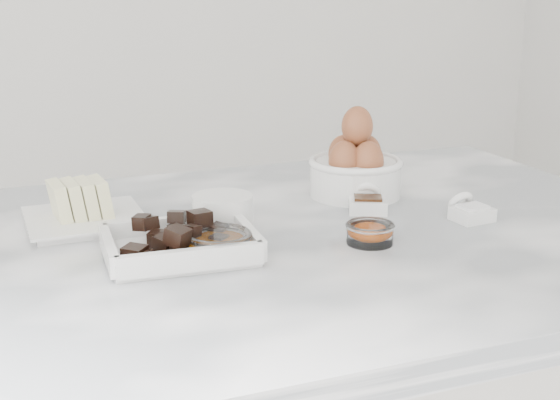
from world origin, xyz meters
The scene contains 9 objects.
marble_slab centered at (0.00, 0.00, 0.92)m, with size 1.20×0.80×0.04m, color white.
chocolate_dish centered at (-0.15, -0.04, 0.96)m, with size 0.20×0.16×0.05m.
butter_plate centered at (-0.25, 0.14, 0.96)m, with size 0.17×0.17×0.07m.
sugar_ramekin centered at (-0.06, 0.04, 0.97)m, with size 0.09×0.09×0.05m.
egg_bowl centered at (0.20, 0.14, 0.99)m, with size 0.16×0.16×0.15m.
honey_bowl centered at (-0.10, -0.07, 0.96)m, with size 0.09×0.09×0.04m.
zest_bowl centered at (0.11, -0.08, 0.96)m, with size 0.07×0.07×0.03m.
vanilla_spoon centered at (0.18, 0.05, 0.95)m, with size 0.08×0.08×0.04m.
salt_spoon centered at (0.30, -0.04, 0.95)m, with size 0.06×0.07×0.04m.
Camera 1 is at (-0.38, -0.97, 1.29)m, focal length 50.00 mm.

